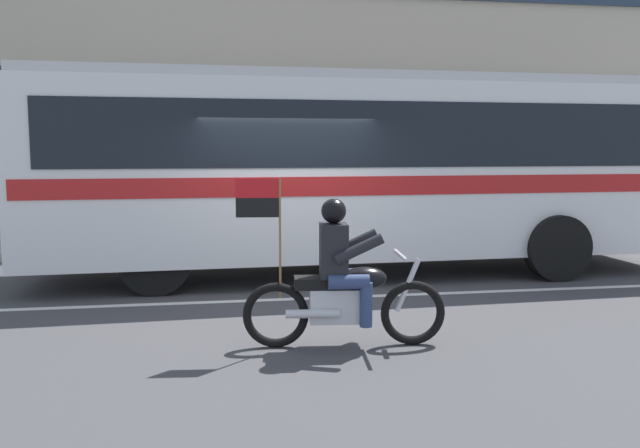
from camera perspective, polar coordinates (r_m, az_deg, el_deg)
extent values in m
plane|color=#3D3D3F|center=(9.83, -2.76, -5.69)|extent=(60.00, 60.00, 0.00)
cube|color=#A39E93|center=(14.82, -5.11, -1.26)|extent=(28.00, 3.80, 0.15)
cube|color=silver|center=(9.24, -2.32, -6.45)|extent=(26.60, 0.14, 0.01)
cube|color=#B2A893|center=(17.17, -5.89, 15.12)|extent=(28.00, 0.80, 9.29)
cube|color=#233347|center=(16.58, -5.74, 10.57)|extent=(25.76, 0.10, 1.40)
cube|color=white|center=(11.03, 3.56, 4.71)|extent=(10.63, 2.93, 2.70)
cube|color=black|center=(11.03, 3.58, 7.57)|extent=(9.79, 2.94, 0.96)
cube|color=red|center=(11.04, 3.55, 3.67)|extent=(10.42, 2.95, 0.28)
cube|color=silver|center=(11.07, 3.61, 12.02)|extent=(10.42, 2.79, 0.16)
cylinder|color=black|center=(9.72, -13.99, -2.90)|extent=(1.04, 0.30, 1.04)
cylinder|color=black|center=(11.09, 19.71, -1.93)|extent=(1.04, 0.30, 1.04)
torus|color=black|center=(7.16, 7.98, -7.56)|extent=(0.70, 0.16, 0.69)
torus|color=black|center=(7.01, -3.82, -7.82)|extent=(0.70, 0.16, 0.69)
cube|color=silver|center=(7.02, 1.74, -6.95)|extent=(0.66, 0.34, 0.36)
ellipsoid|color=black|center=(6.99, 3.79, -4.67)|extent=(0.51, 0.33, 0.24)
cube|color=black|center=(6.95, 0.10, -5.05)|extent=(0.58, 0.31, 0.12)
cylinder|color=silver|center=(7.08, 7.54, -5.22)|extent=(0.28, 0.08, 0.58)
cylinder|color=silver|center=(7.00, 6.93, -2.68)|extent=(0.10, 0.64, 0.04)
cylinder|color=silver|center=(6.85, -0.65, -7.71)|extent=(0.56, 0.14, 0.09)
cube|color=black|center=(6.90, 1.17, -2.27)|extent=(0.31, 0.39, 0.56)
sphere|color=black|center=(6.85, 1.18, 1.12)|extent=(0.26, 0.26, 0.26)
cylinder|color=navy|center=(7.14, 2.16, -4.41)|extent=(0.43, 0.19, 0.15)
cylinder|color=navy|center=(7.21, 3.59, -6.26)|extent=(0.13, 0.13, 0.46)
cylinder|color=navy|center=(6.79, 2.48, -4.99)|extent=(0.43, 0.19, 0.15)
cylinder|color=navy|center=(6.86, 3.98, -6.93)|extent=(0.13, 0.13, 0.46)
cylinder|color=black|center=(7.11, 2.96, -1.68)|extent=(0.53, 0.16, 0.32)
cylinder|color=black|center=(6.72, 3.36, -2.17)|extent=(0.53, 0.16, 0.32)
cylinder|color=olive|center=(6.85, -3.45, -1.28)|extent=(0.02, 0.02, 1.25)
cube|color=red|center=(6.81, -5.42, 3.09)|extent=(0.44, 0.06, 0.20)
cube|color=black|center=(6.82, -5.40, 1.41)|extent=(0.44, 0.06, 0.20)
cylinder|color=#4C8C3F|center=(13.99, -5.45, -0.21)|extent=(0.22, 0.22, 0.58)
sphere|color=#4C8C3F|center=(13.96, -5.47, 1.25)|extent=(0.20, 0.20, 0.20)
cylinder|color=#4C8C3F|center=(13.85, -5.41, -0.16)|extent=(0.09, 0.10, 0.09)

